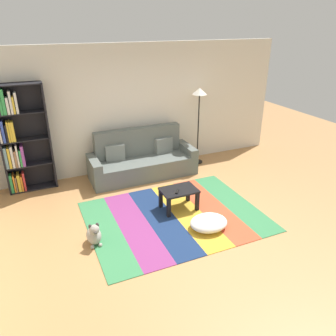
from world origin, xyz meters
name	(u,v)px	position (x,y,z in m)	size (l,w,h in m)	color
ground_plane	(190,220)	(0.00, 0.00, 0.00)	(14.00, 14.00, 0.00)	#B27F4C
back_wall	(138,108)	(0.00, 2.55, 1.35)	(6.80, 0.10, 2.70)	silver
rug	(175,216)	(-0.19, 0.20, 0.00)	(2.93, 2.25, 0.01)	#387F4C
couch	(142,160)	(-0.13, 2.02, 0.34)	(2.26, 0.80, 1.00)	#59605B
bookshelf	(18,140)	(-2.47, 2.31, 1.05)	(0.90, 0.28, 2.09)	black
coffee_table	(179,193)	(-0.02, 0.41, 0.31)	(0.63, 0.44, 0.38)	black
pouf	(209,223)	(0.16, -0.34, 0.11)	(0.62, 0.52, 0.20)	white
dog	(94,235)	(-1.62, 0.01, 0.16)	(0.22, 0.35, 0.40)	#9E998E
standing_lamp	(199,101)	(1.29, 2.15, 1.46)	(0.32, 0.32, 1.75)	black
tv_remote	(177,191)	(-0.09, 0.34, 0.40)	(0.04, 0.15, 0.02)	black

